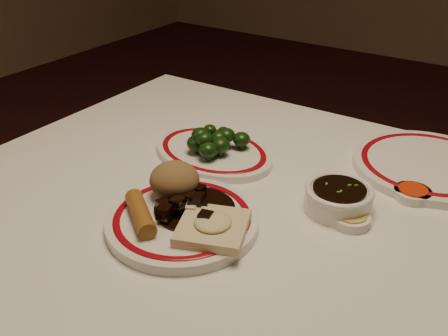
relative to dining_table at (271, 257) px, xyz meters
The scene contains 12 objects.
dining_table is the anchor object (origin of this frame).
main_plate 0.18m from the dining_table, 133.58° to the right, with size 0.27×0.27×0.02m.
rice_mound 0.22m from the dining_table, 156.42° to the right, with size 0.08×0.08×0.06m, color olive.
spring_roll 0.25m from the dining_table, 134.19° to the right, with size 0.03×0.03×0.11m, color #965F25.
fried_wonton 0.17m from the dining_table, 109.56° to the right, with size 0.13×0.13×0.03m.
stirfry_heap 0.18m from the dining_table, 138.54° to the right, with size 0.13×0.13×0.03m.
broccoli_plate 0.25m from the dining_table, 150.63° to the left, with size 0.28×0.25×0.02m.
broccoli_pile 0.26m from the dining_table, 153.17° to the left, with size 0.11×0.11×0.05m.
soy_bowl 0.16m from the dining_table, 40.44° to the left, with size 0.11×0.11×0.04m.
sweet_sour_dish 0.27m from the dining_table, 44.69° to the left, with size 0.06×0.06×0.02m.
mustard_dish 0.16m from the dining_table, 20.87° to the left, with size 0.06×0.06×0.02m.
far_plate 0.36m from the dining_table, 59.36° to the left, with size 0.34×0.34×0.02m.
Camera 1 is at (0.31, -0.62, 1.22)m, focal length 40.00 mm.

